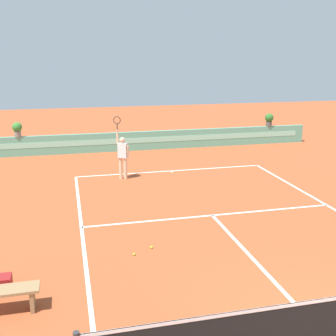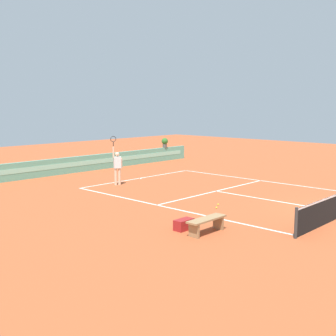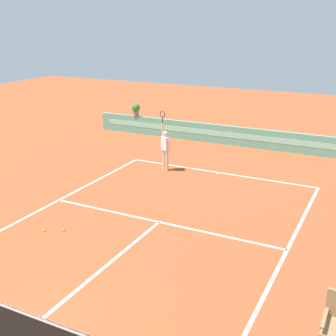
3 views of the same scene
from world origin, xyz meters
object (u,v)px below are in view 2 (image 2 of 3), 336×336
at_px(bench_courtside, 207,222).
at_px(tennis_player, 117,165).
at_px(tennis_ball_mid_court, 218,204).
at_px(gear_bag, 184,224).
at_px(tennis_ball_near_baseline, 216,208).
at_px(potted_plant_far_right, 165,142).

height_order(bench_courtside, tennis_player, tennis_player).
bearing_deg(bench_courtside, tennis_ball_mid_court, 31.24).
height_order(gear_bag, tennis_player, tennis_player).
height_order(gear_bag, tennis_ball_near_baseline, gear_bag).
relative_size(bench_courtside, tennis_ball_mid_court, 23.53).
distance_m(tennis_ball_mid_court, potted_plant_far_right, 15.10).
distance_m(tennis_player, tennis_ball_mid_court, 6.75).
distance_m(gear_bag, tennis_ball_near_baseline, 3.36).
height_order(gear_bag, tennis_ball_mid_court, gear_bag).
xyz_separation_m(bench_courtside, tennis_ball_mid_court, (3.52, 2.14, -0.34)).
relative_size(bench_courtside, tennis_ball_near_baseline, 23.53).
distance_m(bench_courtside, tennis_player, 9.56).
height_order(bench_courtside, potted_plant_far_right, potted_plant_far_right).
distance_m(bench_courtside, gear_bag, 0.86).
height_order(tennis_player, tennis_ball_near_baseline, tennis_player).
bearing_deg(potted_plant_far_right, gear_bag, -134.48).
xyz_separation_m(gear_bag, tennis_ball_mid_court, (3.71, 1.32, -0.15)).
xyz_separation_m(tennis_player, tennis_ball_mid_court, (-0.15, -6.67, -1.02)).
bearing_deg(potted_plant_far_right, bench_courtside, -132.33).
bearing_deg(tennis_player, potted_plant_far_right, 29.80).
xyz_separation_m(tennis_ball_mid_court, potted_plant_far_right, (9.24, 11.87, 1.38)).
bearing_deg(gear_bag, tennis_ball_mid_court, 19.55).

